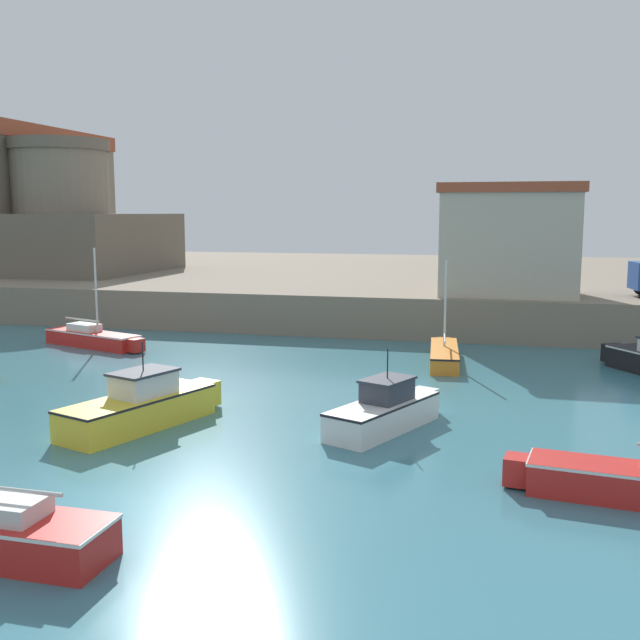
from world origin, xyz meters
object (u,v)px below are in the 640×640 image
Objects in this scene: sailboat_red_0 at (93,338)px; harbor_shed_mid_row at (509,239)px; motorboat_white_2 at (386,410)px; motorboat_yellow_1 at (143,406)px; sailboat_orange_4 at (444,354)px; fortress at (63,229)px.

sailboat_red_0 is 21.76m from harbor_shed_mid_row.
harbor_shed_mid_row is (3.39, 18.85, 4.52)m from motorboat_white_2.
sailboat_red_0 is 19.15m from motorboat_white_2.
harbor_shed_mid_row is (10.64, 20.37, 4.46)m from motorboat_yellow_1.
sailboat_orange_4 is (16.93, 0.24, -0.06)m from sailboat_red_0.
motorboat_yellow_1 is at bearing -53.34° from sailboat_red_0.
harbor_shed_mid_row is (32.00, -8.52, -0.20)m from fortress.
sailboat_red_0 is 0.45× the size of fortress.
motorboat_yellow_1 is (8.84, -11.88, 0.19)m from sailboat_red_0.
motorboat_yellow_1 is at bearing -168.23° from motorboat_white_2.
sailboat_red_0 is 0.84× the size of harbor_shed_mid_row.
fortress reaches higher than motorboat_yellow_1.
motorboat_white_2 is (16.10, -10.37, 0.13)m from sailboat_red_0.
motorboat_white_2 is 0.85× the size of sailboat_orange_4.
motorboat_white_2 is at bearing -100.18° from harbor_shed_mid_row.
fortress is at bearing 136.27° from motorboat_white_2.
sailboat_red_0 is 16.93m from sailboat_orange_4.
fortress is at bearing 126.35° from sailboat_red_0.
fortress is (-12.52, 17.01, 4.85)m from sailboat_red_0.
sailboat_red_0 is 1.03× the size of sailboat_orange_4.
motorboat_yellow_1 is 0.83× the size of harbor_shed_mid_row.
sailboat_orange_4 reaches higher than motorboat_white_2.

